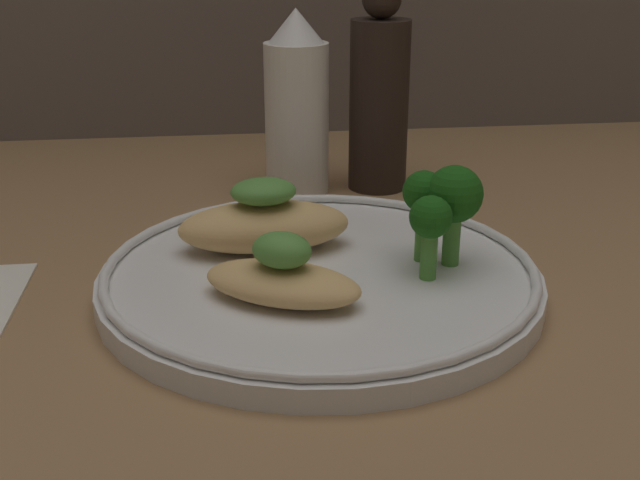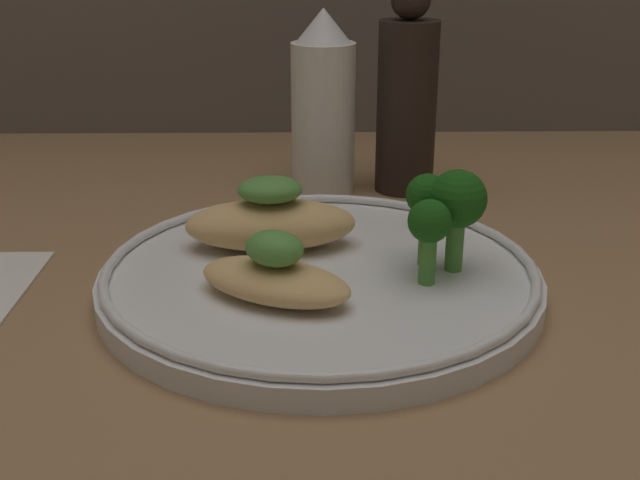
{
  "view_description": "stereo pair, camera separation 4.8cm",
  "coord_description": "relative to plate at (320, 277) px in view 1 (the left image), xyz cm",
  "views": [
    {
      "loc": [
        -5.53,
        -44.31,
        21.12
      ],
      "look_at": [
        0.0,
        0.0,
        3.4
      ],
      "focal_mm": 45.0,
      "sensor_mm": 36.0,
      "label": 1
    },
    {
      "loc": [
        -0.74,
        -44.64,
        21.12
      ],
      "look_at": [
        0.0,
        0.0,
        3.4
      ],
      "focal_mm": 45.0,
      "sensor_mm": 36.0,
      "label": 2
    }
  ],
  "objects": [
    {
      "name": "grilled_meat_front",
      "position": [
        -2.58,
        -3.75,
        1.77
      ],
      "size": [
        10.26,
        8.33,
        3.99
      ],
      "color": "tan",
      "rests_on": "plate"
    },
    {
      "name": "pepper_grinder",
      "position": [
        7.43,
        20.2,
        6.75
      ],
      "size": [
        4.9,
        4.9,
        17.15
      ],
      "color": "black",
      "rests_on": "ground_plane"
    },
    {
      "name": "grilled_meat_middle",
      "position": [
        -3.12,
        3.93,
        2.22
      ],
      "size": [
        11.33,
        6.02,
        4.73
      ],
      "color": "tan",
      "rests_on": "plate"
    },
    {
      "name": "plate",
      "position": [
        0.0,
        0.0,
        0.0
      ],
      "size": [
        26.88,
        26.88,
        2.0
      ],
      "color": "white",
      "rests_on": "ground_plane"
    },
    {
      "name": "sauce_bottle",
      "position": [
        0.6,
        20.2,
        6.16
      ],
      "size": [
        5.24,
        5.24,
        14.95
      ],
      "color": "white",
      "rests_on": "ground_plane"
    },
    {
      "name": "ground_plane",
      "position": [
        0.0,
        0.0,
        -1.49
      ],
      "size": [
        180.0,
        180.0,
        1.0
      ],
      "primitive_type": "cube",
      "color": "#936D47"
    },
    {
      "name": "broccoli_bunch",
      "position": [
        7.31,
        -0.46,
        4.52
      ],
      "size": [
        4.91,
        5.33,
        6.31
      ],
      "color": "#4C8E38",
      "rests_on": "plate"
    }
  ]
}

